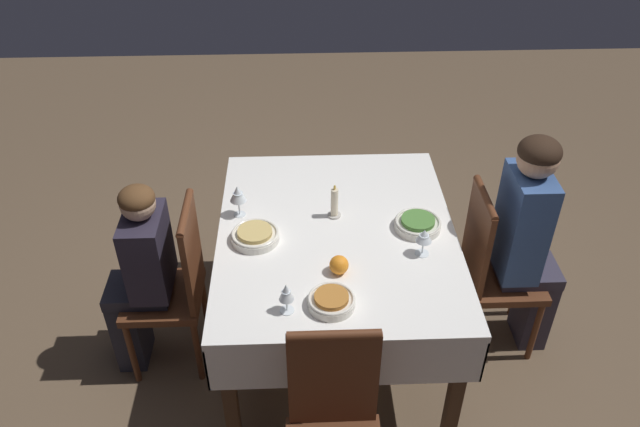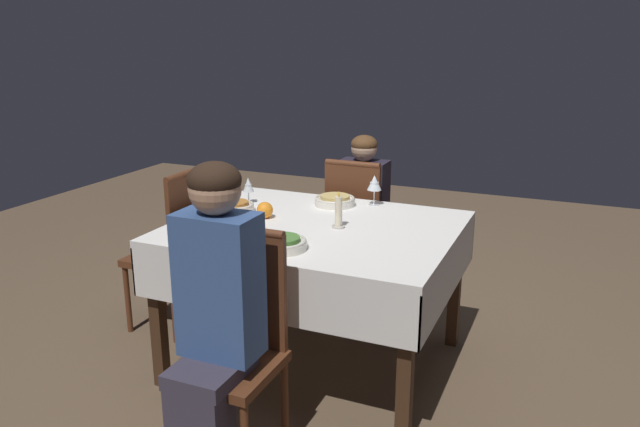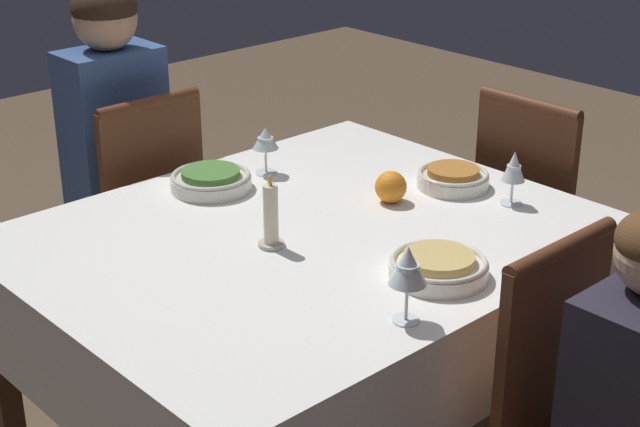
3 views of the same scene
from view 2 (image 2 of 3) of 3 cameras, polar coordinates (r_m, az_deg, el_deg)
name	(u,v)px [view 2 (image 2 of 3)]	position (r m, az deg, el deg)	size (l,w,h in m)	color
ground_plane	(316,362)	(3.40, -0.38, -13.45)	(8.00, 8.00, 0.00)	brown
dining_table	(316,242)	(3.12, -0.40, -2.60)	(1.37, 1.13, 0.76)	white
chair_north	(237,339)	(2.54, -7.61, -11.30)	(0.38, 0.38, 0.96)	#562D19
chair_south	(357,227)	(3.89, 3.43, -1.28)	(0.38, 0.38, 0.96)	#562D19
chair_east	(175,245)	(3.66, -13.16, -2.80)	(0.38, 0.38, 0.96)	#562D19
person_adult_denim	(215,310)	(2.35, -9.62, -8.67)	(0.30, 0.34, 1.25)	#383342
person_child_dark	(366,210)	(4.01, 4.22, 0.37)	(0.30, 0.33, 1.08)	#282833
bowl_north	(282,243)	(2.75, -3.49, -2.72)	(0.22, 0.22, 0.06)	silver
wine_glass_north	(246,222)	(2.82, -6.83, -0.76)	(0.07, 0.07, 0.14)	white
bowl_south	(335,200)	(3.44, 1.38, 1.22)	(0.22, 0.22, 0.06)	silver
wine_glass_south	(374,184)	(3.43, 5.00, 2.75)	(0.08, 0.08, 0.17)	white
bowl_east	(235,207)	(3.35, -7.74, 0.63)	(0.20, 0.20, 0.06)	silver
wine_glass_east	(248,186)	(3.49, -6.58, 2.55)	(0.06, 0.06, 0.15)	white
candle_centerpiece	(338,214)	(3.03, 1.70, -0.02)	(0.06, 0.06, 0.18)	beige
orange_fruit	(265,210)	(3.21, -5.07, 0.31)	(0.08, 0.08, 0.08)	orange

